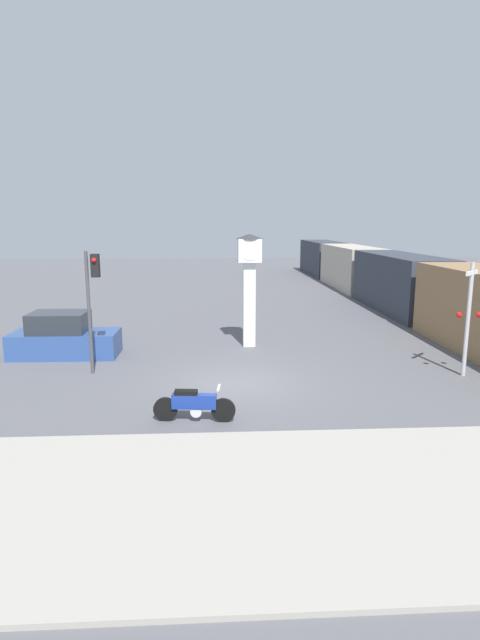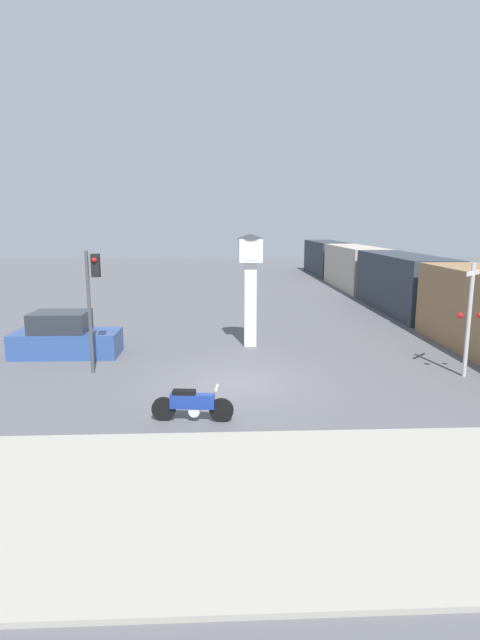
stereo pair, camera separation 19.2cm
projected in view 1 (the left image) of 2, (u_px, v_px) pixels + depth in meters
The scene contains 8 objects.
ground_plane at pixel (236, 383), 16.78m from camera, with size 120.00×120.00×0.00m, color #56565B.
sidewalk_strip at pixel (253, 497), 9.71m from camera, with size 36.00×6.00×0.10m.
motorcycle at pixel (194, 405), 13.48m from camera, with size 2.24×0.49×0.99m.
clock_tower at pixel (249, 273), 21.30m from camera, with size 1.17×1.17×4.84m.
freight_train at pixel (372, 274), 35.74m from camera, with size 2.80×42.85×3.40m.
traffic_light at pixel (92, 291), 17.32m from camera, with size 0.50×0.35×4.35m.
railroad_crossing_signal at pixel (468, 315), 17.19m from camera, with size 0.90×0.82×3.98m.
parked_car at pixel (64, 338), 20.05m from camera, with size 4.23×1.86×1.80m.
Camera 1 is at (-0.76, -16.04, 5.32)m, focal length 28.00 mm.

